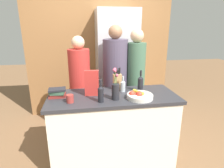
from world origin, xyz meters
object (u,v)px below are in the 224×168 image
book_stack (57,93)px  person_at_sink (80,84)px  coffee_mug (70,98)px  person_in_red_tee (136,77)px  fruit_bowl (139,96)px  cereal_box (92,83)px  refrigerator (116,67)px  person_in_blue (115,76)px  flower_vase (116,90)px  bottle_vinegar (123,86)px  bottle_oil (140,83)px  knife_block (117,81)px  bottle_wine (101,93)px

book_stack → person_at_sink: size_ratio=0.13×
coffee_mug → person_in_red_tee: bearing=37.4°
fruit_bowl → book_stack: size_ratio=1.48×
fruit_bowl → coffee_mug: fruit_bowl is taller
fruit_bowl → cereal_box: size_ratio=0.98×
refrigerator → coffee_mug: bearing=-119.4°
fruit_bowl → person_in_blue: person_in_blue is taller
flower_vase → person_in_red_tee: bearing=58.4°
book_stack → person_in_blue: (0.80, 0.60, 0.01)m
bottle_vinegar → bottle_oil: bearing=-6.5°
knife_block → bottle_wine: knife_block is taller
cereal_box → coffee_mug: size_ratio=2.82×
bottle_vinegar → refrigerator: bearing=84.0°
person_at_sink → bottle_vinegar: bearing=-60.7°
refrigerator → person_in_blue: refrigerator is taller
person_at_sink → bottle_oil: bearing=-52.7°
book_stack → bottle_wine: bottle_wine is taller
flower_vase → book_stack: bearing=164.9°
bottle_wine → person_in_red_tee: (0.62, 0.77, -0.05)m
flower_vase → bottle_vinegar: bearing=60.6°
coffee_mug → person_in_red_tee: 1.20m
refrigerator → person_in_blue: 0.58m
coffee_mug → fruit_bowl: bearing=-0.9°
knife_block → bottle_vinegar: bearing=-66.0°
person_at_sink → refrigerator: bearing=24.1°
bottle_vinegar → person_in_blue: 0.53m
book_stack → bottle_wine: bearing=-25.1°
coffee_mug → bottle_wine: bottle_wine is taller
cereal_box → coffee_mug: cereal_box is taller
fruit_bowl → knife_block: bearing=116.2°
fruit_bowl → refrigerator: bearing=90.9°
flower_vase → bottle_wine: 0.18m
fruit_bowl → person_at_sink: (-0.68, 0.74, -0.05)m
bottle_oil → bottle_wine: bottle_oil is taller
knife_block → book_stack: size_ratio=1.39×
coffee_mug → bottle_wine: 0.34m
bottle_oil → person_in_red_tee: 0.51m
bottle_oil → person_in_red_tee: (0.08, 0.50, -0.06)m
person_in_blue → book_stack: bearing=-128.9°
knife_block → bottle_vinegar: (0.05, -0.12, -0.03)m
fruit_bowl → knife_block: size_ratio=1.06×
refrigerator → person_in_red_tee: size_ratio=1.19×
refrigerator → bottle_vinegar: size_ratio=9.88×
bottle_oil → flower_vase: bearing=-148.3°
book_stack → flower_vase: bearing=-15.1°
cereal_box → bottle_wine: size_ratio=1.20×
refrigerator → fruit_bowl: bearing=-89.1°
fruit_bowl → bottle_oil: bearing=70.5°
flower_vase → cereal_box: flower_vase is taller
bottle_wine → refrigerator: bearing=72.9°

